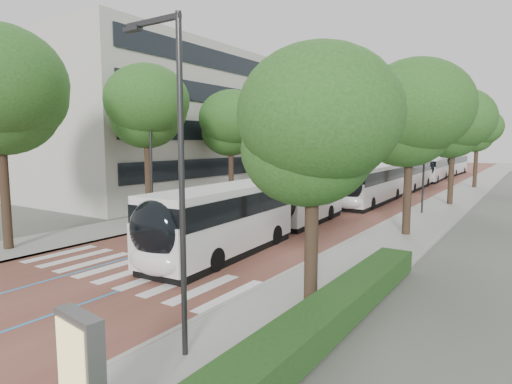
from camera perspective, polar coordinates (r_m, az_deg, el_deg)
ground at (r=17.88m, az=-19.06°, el=-10.73°), size 160.00×160.00×0.00m
road at (r=52.35m, az=18.18°, el=0.62°), size 11.00×140.00×0.02m
sidewalk_left at (r=54.79m, az=10.60°, el=1.15°), size 4.00×140.00×0.12m
sidewalk_right at (r=50.91m, az=26.34°, el=0.15°), size 4.00×140.00×0.12m
kerb_left at (r=54.08m, az=12.46°, el=1.03°), size 0.20×140.00×0.14m
kerb_right at (r=51.17m, az=24.24°, el=0.28°), size 0.20×140.00×0.14m
zebra_crossing at (r=18.32m, az=-16.16°, el=-10.13°), size 10.55×3.60×0.01m
lane_line_left at (r=52.79m, az=16.51°, el=0.74°), size 0.12×126.00×0.01m
lane_line_right at (r=51.96m, az=19.88°, el=0.52°), size 0.12×126.00×0.01m
office_building at (r=50.65m, az=-7.49°, el=8.62°), size 18.11×40.00×14.00m
hedge at (r=12.19m, az=9.10°, el=-16.19°), size 1.20×14.00×0.80m
streetlight_near at (r=10.13m, az=-10.68°, el=4.18°), size 1.82×0.20×8.00m
streetlight_far at (r=33.03m, az=21.26°, el=5.50°), size 1.82×0.20×8.00m
lamp_post_left at (r=26.94m, az=-13.80°, el=4.11°), size 0.14×0.14×8.00m
trees_left at (r=41.93m, az=3.18°, el=8.87°), size 6.47×61.36×10.01m
trees_right at (r=31.68m, az=22.84°, el=8.01°), size 6.04×46.92×9.09m
lead_bus at (r=23.05m, az=0.95°, el=-2.33°), size 3.74×18.52×3.20m
bus_queued_0 at (r=37.45m, az=15.00°, el=0.92°), size 2.82×12.45×3.20m
bus_queued_1 at (r=50.50m, az=19.80°, el=2.18°), size 2.87×12.46×3.20m
bus_queued_2 at (r=62.50m, az=22.43°, el=2.86°), size 3.00×12.49×3.20m
bus_queued_3 at (r=76.07m, az=24.67°, el=3.35°), size 2.84×12.46×3.20m
ad_panel at (r=8.27m, az=-22.30°, el=-21.90°), size 1.16×0.50×2.34m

